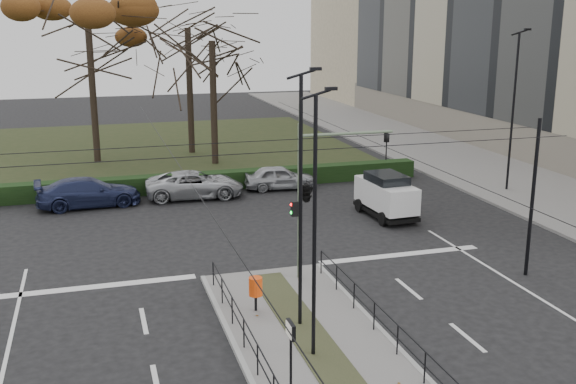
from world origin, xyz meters
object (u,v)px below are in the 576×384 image
object	(u,v)px
parked_car_fifth	(280,177)
streetlamp_sidewalk	(513,110)
streetlamp_median_near	(315,225)
white_van	(386,194)
litter_bin	(256,287)
parked_car_fourth	(195,184)
info_panel	(291,339)
rust_tree	(88,20)
parked_car_third	(89,192)
traffic_light	(309,189)
streetlamp_median_far	(301,200)
bare_tree_near	(212,50)
bare_tree_center	(188,37)

from	to	relation	value
parked_car_fifth	streetlamp_sidewalk	bearing A→B (deg)	-103.51
streetlamp_median_near	white_van	bearing A→B (deg)	57.70
litter_bin	parked_car_fourth	size ratio (longest dim) A/B	0.22
info_panel	streetlamp_median_near	size ratio (longest dim) A/B	0.27
rust_tree	streetlamp_sidewalk	bearing A→B (deg)	-33.67
litter_bin	white_van	size ratio (longest dim) A/B	0.29
streetlamp_median_near	parked_car_third	distance (m)	19.90
traffic_light	streetlamp_median_far	distance (m)	4.14
streetlamp_median_far	parked_car_fifth	world-z (taller)	streetlamp_median_far
streetlamp_median_far	parked_car_fourth	bearing A→B (deg)	92.36
litter_bin	bare_tree_near	distance (m)	24.86
streetlamp_median_near	parked_car_third	xyz separation A→B (m)	(-6.02, 18.69, -3.24)
streetlamp_sidewalk	parked_car_fifth	bearing A→B (deg)	161.05
litter_bin	streetlamp_median_far	distance (m)	3.68
streetlamp_median_near	bare_tree_center	distance (m)	31.75
rust_tree	bare_tree_near	xyz separation A→B (m)	(7.55, -2.79, -1.90)
parked_car_fourth	parked_car_fifth	distance (m)	4.97
bare_tree_near	rust_tree	bearing A→B (deg)	159.70
litter_bin	info_panel	size ratio (longest dim) A/B	0.56
streetlamp_sidewalk	parked_car_fifth	xyz separation A→B (m)	(-12.17, 4.18, -3.94)
info_panel	streetlamp_median_far	size ratio (longest dim) A/B	0.26
traffic_light	bare_tree_near	world-z (taller)	bare_tree_near
traffic_light	parked_car_fourth	world-z (taller)	traffic_light
streetlamp_median_far	rust_tree	size ratio (longest dim) A/B	0.65
bare_tree_near	parked_car_fifth	xyz separation A→B (m)	(2.31, -7.70, -6.84)
info_panel	streetlamp_sidewalk	xyz separation A→B (m)	(17.93, 17.23, 2.88)
parked_car_third	parked_car_fourth	size ratio (longest dim) A/B	1.00
rust_tree	parked_car_third	bearing A→B (deg)	-93.24
streetlamp_sidewalk	litter_bin	bearing A→B (deg)	-145.82
parked_car_fourth	bare_tree_near	size ratio (longest dim) A/B	0.49
bare_tree_center	litter_bin	bearing A→B (deg)	-94.34
traffic_light	litter_bin	bearing A→B (deg)	-137.06
streetlamp_median_far	white_van	world-z (taller)	streetlamp_median_far
info_panel	parked_car_fifth	world-z (taller)	info_panel
parked_car_fifth	parked_car_fourth	bearing A→B (deg)	101.36
streetlamp_sidewalk	bare_tree_center	distance (m)	22.61
rust_tree	bare_tree_center	bearing A→B (deg)	12.64
streetlamp_median_far	parked_car_fifth	bearing A→B (deg)	76.33
white_van	bare_tree_near	size ratio (longest dim) A/B	0.38
info_panel	parked_car_third	world-z (taller)	info_panel
white_van	parked_car_fifth	bearing A→B (deg)	116.74
bare_tree_center	bare_tree_near	distance (m)	4.44
streetlamp_sidewalk	parked_car_fifth	size ratio (longest dim) A/B	2.19
streetlamp_sidewalk	streetlamp_median_near	bearing A→B (deg)	-137.46
bare_tree_center	white_van	bearing A→B (deg)	-70.47
streetlamp_median_near	rust_tree	bearing A→B (deg)	100.19
parked_car_fourth	rust_tree	distance (m)	14.87
parked_car_third	parked_car_fifth	distance (m)	10.53
litter_bin	streetlamp_median_near	xyz separation A→B (m)	(0.88, -3.37, 3.03)
litter_bin	streetlamp_sidewalk	bearing A→B (deg)	34.18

